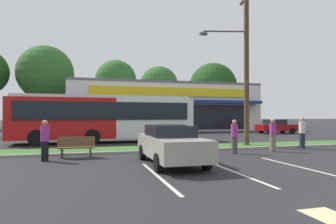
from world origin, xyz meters
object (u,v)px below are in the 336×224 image
(pedestrian_far, at_px, (273,135))
(pedestrian_near_bench, at_px, (302,133))
(car_3, at_px, (171,144))
(pedestrian_mid, at_px, (234,137))
(bus_stop_bench, at_px, (76,147))
(car_1, at_px, (41,128))
(city_bus, at_px, (105,117))
(car_0, at_px, (276,126))
(utility_pole, at_px, (244,61))
(pedestrian_by_pole, at_px, (45,141))

(pedestrian_far, bearing_deg, pedestrian_near_bench, 100.20)
(car_3, distance_m, pedestrian_mid, 4.46)
(bus_stop_bench, relative_size, car_1, 0.37)
(pedestrian_mid, bearing_deg, bus_stop_bench, -95.24)
(car_3, bearing_deg, city_bus, -169.27)
(car_0, bearing_deg, pedestrian_near_bench, -120.05)
(bus_stop_bench, bearing_deg, car_3, 142.80)
(city_bus, bearing_deg, utility_pole, -35.14)
(pedestrian_mid, bearing_deg, car_3, -61.99)
(city_bus, relative_size, pedestrian_by_pole, 7.26)
(bus_stop_bench, distance_m, pedestrian_far, 9.87)
(city_bus, height_order, bus_stop_bench, city_bus)
(utility_pole, bearing_deg, bus_stop_bench, -167.99)
(city_bus, height_order, pedestrian_near_bench, city_bus)
(city_bus, bearing_deg, car_0, 15.41)
(pedestrian_by_pole, bearing_deg, pedestrian_far, 155.22)
(utility_pole, bearing_deg, car_3, -141.38)
(pedestrian_near_bench, bearing_deg, car_0, -124.01)
(city_bus, bearing_deg, pedestrian_by_pole, -112.03)
(utility_pole, relative_size, car_1, 2.25)
(utility_pole, height_order, car_1, utility_pole)
(bus_stop_bench, relative_size, car_3, 0.34)
(bus_stop_bench, xyz_separation_m, car_1, (-3.22, 12.78, 0.31))
(utility_pole, xyz_separation_m, pedestrian_near_bench, (2.88, -1.50, -4.27))
(car_0, distance_m, pedestrian_mid, 17.88)
(pedestrian_near_bench, bearing_deg, pedestrian_by_pole, 1.02)
(utility_pole, relative_size, car_3, 2.08)
(city_bus, xyz_separation_m, pedestrian_by_pole, (-2.93, -7.90, -0.91))
(pedestrian_by_pole, height_order, pedestrian_mid, pedestrian_by_pole)
(pedestrian_near_bench, bearing_deg, pedestrian_mid, 8.78)
(pedestrian_far, bearing_deg, city_bus, -141.88)
(bus_stop_bench, bearing_deg, city_bus, -103.29)
(utility_pole, xyz_separation_m, car_3, (-5.97, -4.77, -4.38))
(pedestrian_near_bench, height_order, pedestrian_by_pole, pedestrian_near_bench)
(car_1, xyz_separation_m, car_3, (6.82, -15.51, -0.03))
(utility_pole, relative_size, pedestrian_far, 5.65)
(utility_pole, bearing_deg, pedestrian_by_pole, -165.98)
(city_bus, distance_m, pedestrian_far, 11.18)
(utility_pole, bearing_deg, city_bus, 146.51)
(car_3, bearing_deg, bus_stop_bench, -127.20)
(city_bus, xyz_separation_m, car_3, (1.89, -9.97, -0.98))
(car_1, bearing_deg, city_bus, -48.30)
(utility_pole, relative_size, bus_stop_bench, 6.03)
(city_bus, height_order, car_1, city_bus)
(pedestrian_near_bench, bearing_deg, utility_pole, -31.59)
(bus_stop_bench, xyz_separation_m, car_3, (3.60, -2.73, 0.28))
(utility_pole, relative_size, pedestrian_by_pole, 5.66)
(pedestrian_mid, bearing_deg, pedestrian_far, 94.61)
(car_0, height_order, car_1, car_1)
(car_3, xyz_separation_m, pedestrian_mid, (3.91, 2.15, 0.06))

